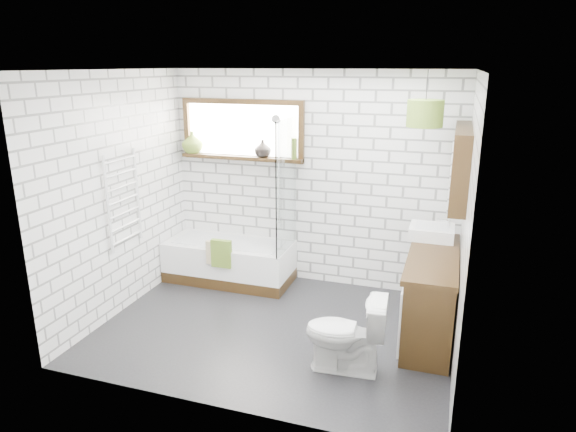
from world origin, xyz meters
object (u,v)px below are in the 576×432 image
(vanity, at_px, (431,295))
(toilet, at_px, (345,334))
(pendant, at_px, (425,113))
(bathtub, at_px, (229,261))
(basin, at_px, (432,232))

(vanity, distance_m, toilet, 1.09)
(pendant, bearing_deg, bathtub, 174.14)
(bathtub, height_order, basin, basin)
(vanity, bearing_deg, toilet, -126.91)
(bathtub, distance_m, basin, 2.43)
(bathtub, bearing_deg, vanity, -13.69)
(basin, height_order, toilet, basin)
(bathtub, distance_m, pendant, 2.88)
(bathtub, relative_size, vanity, 1.06)
(bathtub, xyz_separation_m, pendant, (2.19, -0.23, 1.85))
(vanity, bearing_deg, basin, 96.84)
(vanity, xyz_separation_m, basin, (-0.06, 0.50, 0.48))
(pendant, bearing_deg, basin, 43.55)
(bathtub, height_order, toilet, toilet)
(bathtub, distance_m, toilet, 2.28)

